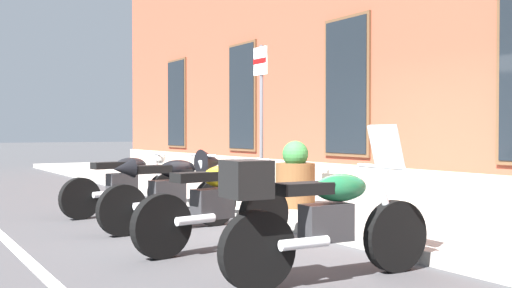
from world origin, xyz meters
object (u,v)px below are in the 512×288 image
motorcycle_black_naked (126,184)px  motorcycle_green_touring (321,217)px  motorcycle_yellow_naked (218,205)px  motorcycle_black_sport (176,187)px  parking_sign (261,102)px  barrel_planter (295,179)px

motorcycle_black_naked → motorcycle_green_touring: motorcycle_green_touring is taller
motorcycle_black_naked → motorcycle_yellow_naked: (3.16, -0.08, 0.01)m
motorcycle_black_sport → motorcycle_yellow_naked: 1.46m
motorcycle_green_touring → parking_sign: (-3.98, 1.90, 1.20)m
motorcycle_black_naked → parking_sign: (0.88, 1.90, 1.28)m
motorcycle_green_touring → barrel_planter: size_ratio=2.08×
motorcycle_yellow_naked → motorcycle_green_touring: size_ratio=0.96×
motorcycle_black_sport → barrel_planter: bearing=96.7°
motorcycle_black_sport → parking_sign: parking_sign is taller
motorcycle_yellow_naked → parking_sign: (-2.29, 1.98, 1.27)m
motorcycle_yellow_naked → parking_sign: bearing=139.1°
motorcycle_black_sport → motorcycle_yellow_naked: size_ratio=0.99×
motorcycle_black_naked → motorcycle_green_touring: bearing=0.1°
motorcycle_black_naked → parking_sign: parking_sign is taller
motorcycle_green_touring → parking_sign: size_ratio=0.84×
motorcycle_black_sport → barrel_planter: barrel_planter is taller
motorcycle_yellow_naked → motorcycle_green_touring: (1.70, 0.09, 0.07)m
motorcycle_black_sport → motorcycle_green_touring: size_ratio=0.95×
motorcycle_black_sport → motorcycle_yellow_naked: bearing=-5.9°
barrel_planter → motorcycle_black_naked: bearing=-124.4°
motorcycle_black_sport → barrel_planter: 2.09m
motorcycle_black_sport → motorcycle_green_touring: motorcycle_green_touring is taller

